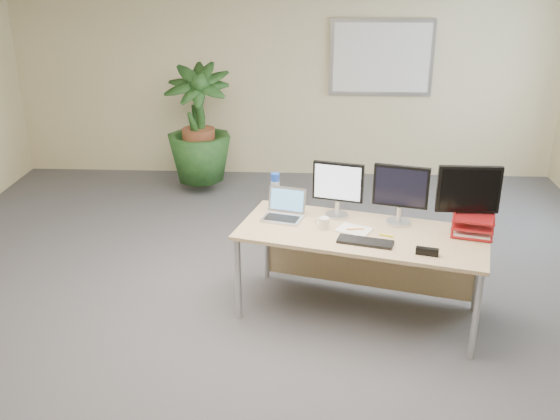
{
  "coord_description": "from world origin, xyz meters",
  "views": [
    {
      "loc": [
        0.32,
        -4.02,
        2.75
      ],
      "look_at": [
        0.11,
        0.35,
        0.95
      ],
      "focal_mm": 40.0,
      "sensor_mm": 36.0,
      "label": 1
    }
  ],
  "objects_px": {
    "desk": "(363,244)",
    "monitor_right": "(401,191)",
    "monitor_left": "(338,186)",
    "laptop": "(284,210)",
    "floor_plant": "(198,132)"
  },
  "relations": [
    {
      "from": "desk",
      "to": "floor_plant",
      "type": "height_order",
      "value": "floor_plant"
    },
    {
      "from": "laptop",
      "to": "floor_plant",
      "type": "bearing_deg",
      "value": 114.38
    },
    {
      "from": "floor_plant",
      "to": "monitor_left",
      "type": "distance_m",
      "value": 2.97
    },
    {
      "from": "laptop",
      "to": "monitor_right",
      "type": "bearing_deg",
      "value": -5.35
    },
    {
      "from": "monitor_left",
      "to": "laptop",
      "type": "height_order",
      "value": "monitor_left"
    },
    {
      "from": "desk",
      "to": "monitor_right",
      "type": "distance_m",
      "value": 0.52
    },
    {
      "from": "monitor_right",
      "to": "laptop",
      "type": "relative_size",
      "value": 1.28
    },
    {
      "from": "floor_plant",
      "to": "monitor_right",
      "type": "xyz_separation_m",
      "value": [
        2.07,
        -2.62,
        0.27
      ]
    },
    {
      "from": "monitor_left",
      "to": "monitor_right",
      "type": "relative_size",
      "value": 0.95
    },
    {
      "from": "floor_plant",
      "to": "monitor_left",
      "type": "xyz_separation_m",
      "value": [
        1.58,
        -2.5,
        0.25
      ]
    },
    {
      "from": "desk",
      "to": "floor_plant",
      "type": "bearing_deg",
      "value": 123.6
    },
    {
      "from": "monitor_right",
      "to": "laptop",
      "type": "bearing_deg",
      "value": 174.65
    },
    {
      "from": "desk",
      "to": "floor_plant",
      "type": "relative_size",
      "value": 1.38
    },
    {
      "from": "floor_plant",
      "to": "laptop",
      "type": "relative_size",
      "value": 3.96
    },
    {
      "from": "desk",
      "to": "monitor_right",
      "type": "bearing_deg",
      "value": 16.18
    }
  ]
}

